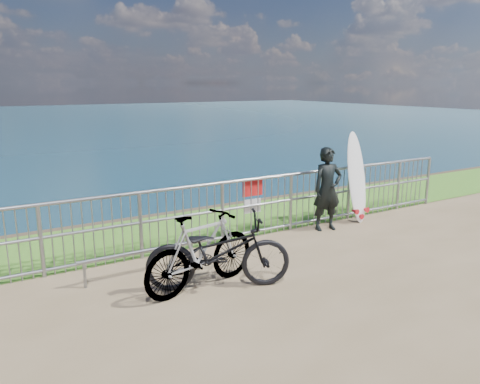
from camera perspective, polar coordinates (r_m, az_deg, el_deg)
grass_strip at (r=9.60m, az=-2.64°, el=-3.75°), size 120.00×120.00×0.00m
railing at (r=8.53m, az=0.91°, el=-1.92°), size 10.06×0.10×1.13m
surfer at (r=9.14m, az=10.61°, el=0.35°), size 0.65×0.49×1.62m
surfboard at (r=9.83m, az=14.06°, el=1.35°), size 0.52×0.47×1.86m
bicycle_near at (r=6.50m, az=-2.64°, el=-7.32°), size 2.11×1.41×1.05m
bicycle_far at (r=6.48m, az=-4.76°, el=-7.20°), size 1.89×0.87×1.10m
bike_rack at (r=7.10m, az=-11.44°, el=-7.35°), size 1.98×0.05×0.41m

